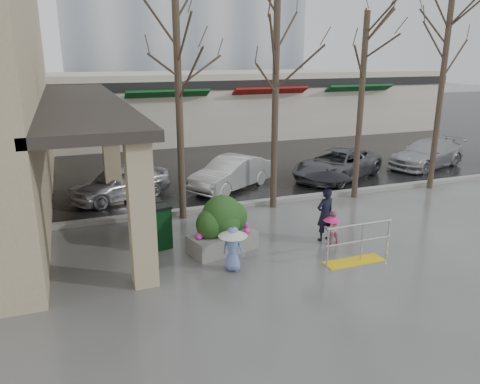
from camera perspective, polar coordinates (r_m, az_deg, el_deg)
ground at (r=12.79m, az=5.82°, el=-7.18°), size 120.00×120.00×0.00m
street_asphalt at (r=33.28m, az=-11.20°, el=7.42°), size 120.00×36.00×0.01m
curb at (r=16.20m, az=-0.40°, el=-1.61°), size 120.00×0.30×0.15m
canopy_slab at (r=18.52m, az=-19.30°, el=11.01°), size 2.80×18.00×0.25m
pillar_front at (r=10.61m, az=-11.94°, el=-2.40°), size 0.55×0.55×3.50m
pillar_back at (r=16.86m, az=-15.41°, el=4.41°), size 0.55×0.55×3.50m
storefront_row at (r=29.51m, az=-6.18°, el=10.43°), size 34.00×6.74×4.00m
handrail at (r=12.35m, az=14.06°, el=-6.62°), size 1.90×0.50×1.03m
tree_west at (r=14.43m, az=-7.66°, el=16.25°), size 3.20×3.20×6.80m
tree_midwest at (r=15.48m, az=4.46°, el=16.91°), size 3.20×3.20×7.00m
tree_mideast at (r=17.13m, az=14.87°, el=15.14°), size 3.20×3.20×6.50m
tree_east at (r=19.34m, az=23.86°, el=15.98°), size 3.20×3.20×7.20m
woman at (r=13.23m, az=10.46°, el=-0.45°), size 1.23×1.23×2.10m
child_pink at (r=13.25m, az=11.10°, el=-4.02°), size 0.48×0.48×0.96m
child_blue at (r=11.40m, az=-0.87°, el=-6.35°), size 0.73×0.73×1.13m
planter at (r=12.50m, az=-2.17°, el=-3.99°), size 1.95×1.31×1.56m
news_boxes at (r=13.64m, az=-11.06°, el=-3.13°), size 0.96×2.22×1.21m
car_a at (r=17.53m, az=-14.41°, el=1.17°), size 3.98×2.88×1.26m
car_b at (r=18.26m, az=-1.11°, el=2.31°), size 3.95×3.15×1.26m
car_c at (r=20.18m, az=11.77°, el=3.34°), size 4.99×3.91×1.26m
car_d at (r=23.54m, az=21.82°, el=4.37°), size 4.67×2.98×1.26m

